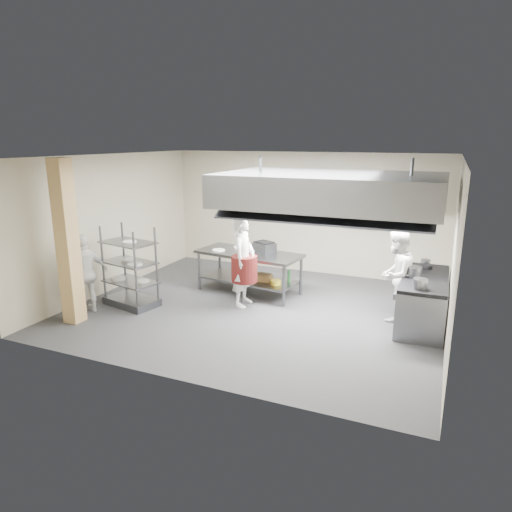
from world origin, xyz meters
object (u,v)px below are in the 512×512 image
at_px(island, 249,272).
at_px(chef_plating, 85,274).
at_px(pass_rack, 130,267).
at_px(cooking_range, 423,302).
at_px(chef_head, 243,261).
at_px(chef_line, 396,275).
at_px(griddle, 264,248).
at_px(stockpot, 414,272).

xyz_separation_m(island, chef_plating, (-2.43, -2.34, 0.32)).
bearing_deg(pass_rack, cooking_range, 25.24).
relative_size(island, chef_head, 1.23).
bearing_deg(chef_line, pass_rack, -59.80).
distance_m(chef_line, griddle, 2.88).
distance_m(island, cooking_range, 3.68).
bearing_deg(pass_rack, stockpot, 25.05).
height_order(cooking_range, chef_line, chef_line).
relative_size(island, chef_plating, 1.48).
relative_size(pass_rack, stockpot, 6.07).
relative_size(cooking_range, chef_head, 1.06).
bearing_deg(pass_rack, island, 53.82).
xyz_separation_m(pass_rack, chef_line, (5.03, 1.31, 0.05)).
xyz_separation_m(cooking_range, chef_line, (-0.52, 0.03, 0.44)).
xyz_separation_m(chef_head, chef_line, (2.92, 0.42, -0.08)).
bearing_deg(stockpot, chef_line, 163.48).
bearing_deg(chef_head, pass_rack, 108.98).
xyz_separation_m(chef_head, griddle, (0.09, 0.92, 0.08)).
bearing_deg(island, chef_plating, -128.19).
xyz_separation_m(pass_rack, cooking_range, (5.54, 1.28, -0.40)).
bearing_deg(stockpot, griddle, 169.30).
distance_m(pass_rack, cooking_range, 5.70).
bearing_deg(chef_head, chef_line, -85.98).
distance_m(chef_head, chef_plating, 3.07).
bearing_deg(cooking_range, island, 173.83).
bearing_deg(pass_rack, chef_line, 26.86).
relative_size(cooking_range, stockpot, 7.44).
xyz_separation_m(island, chef_head, (0.22, -0.78, 0.49)).
bearing_deg(cooking_range, chef_plating, -162.27).
distance_m(cooking_range, stockpot, 0.61).
height_order(cooking_range, griddle, griddle).
xyz_separation_m(island, cooking_range, (3.65, -0.39, -0.04)).
bearing_deg(stockpot, pass_rack, -167.17).
height_order(pass_rack, chef_plating, pass_rack).
xyz_separation_m(pass_rack, stockpot, (5.35, 1.22, 0.18)).
xyz_separation_m(chef_line, chef_plating, (-5.56, -1.98, -0.08)).
relative_size(island, stockpot, 8.58).
bearing_deg(chef_head, griddle, -9.68).
relative_size(chef_head, stockpot, 7.00).
height_order(chef_plating, stockpot, chef_plating).
bearing_deg(chef_line, cooking_range, 102.12).
relative_size(chef_head, griddle, 4.32).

